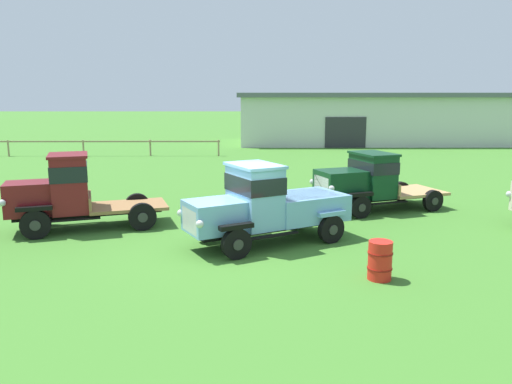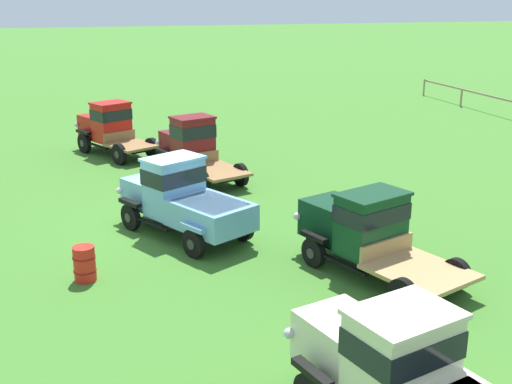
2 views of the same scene
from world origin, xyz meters
name	(u,v)px [view 2 (image 2 of 2)]	position (x,y,z in m)	size (l,w,h in m)	color
ground_plane	(160,227)	(0.00, 0.00, 0.00)	(240.00, 240.00, 0.00)	#3D7528
vintage_truck_foreground_near	(109,127)	(-9.82, -0.75, 1.16)	(4.68, 3.39, 2.27)	black
vintage_truck_second_in_line	(192,146)	(-5.19, 2.01, 1.17)	(4.95, 2.96, 2.33)	black
vintage_truck_midrow_center	(182,198)	(0.79, 0.58, 1.09)	(4.84, 3.57, 2.24)	black
vintage_truck_far_side	(364,229)	(4.47, 4.54, 1.06)	(5.09, 3.29, 2.07)	black
oil_drum_beside_row	(85,264)	(3.25, -2.27, 0.44)	(0.56, 0.56, 0.88)	red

